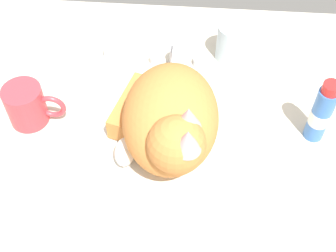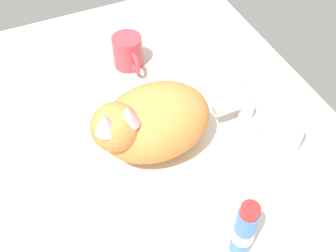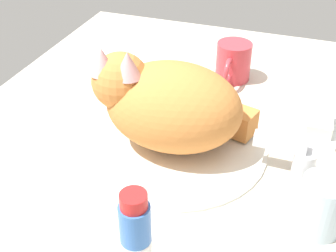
# 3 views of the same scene
# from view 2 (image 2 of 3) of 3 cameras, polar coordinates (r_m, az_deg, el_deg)

# --- Properties ---
(ground_plane) EXTENTS (1.10, 0.83, 0.03)m
(ground_plane) POSITION_cam_2_polar(r_m,az_deg,el_deg) (0.89, -1.59, -3.53)
(ground_plane) COLOR beige
(sink_basin) EXTENTS (0.32, 0.32, 0.01)m
(sink_basin) POSITION_cam_2_polar(r_m,az_deg,el_deg) (0.88, -1.62, -2.75)
(sink_basin) COLOR silver
(sink_basin) RESTS_ON ground_plane
(faucet) EXTENTS (0.12, 0.10, 0.06)m
(faucet) POSITION_cam_2_polar(r_m,az_deg,el_deg) (0.93, 10.10, 2.25)
(faucet) COLOR silver
(faucet) RESTS_ON ground_plane
(cat) EXTENTS (0.20, 0.26, 0.17)m
(cat) POSITION_cam_2_polar(r_m,az_deg,el_deg) (0.81, -2.52, 0.60)
(cat) COLOR #D17F3D
(cat) RESTS_ON sink_basin
(coffee_mug) EXTENTS (0.11, 0.07, 0.08)m
(coffee_mug) POSITION_cam_2_polar(r_m,az_deg,el_deg) (1.04, -5.52, 10.11)
(coffee_mug) COLOR #C63842
(coffee_mug) RESTS_ON ground_plane
(rinse_cup) EXTENTS (0.06, 0.06, 0.08)m
(rinse_cup) POSITION_cam_2_polar(r_m,az_deg,el_deg) (0.88, 16.16, -1.09)
(rinse_cup) COLOR silver
(rinse_cup) RESTS_ON ground_plane
(soap_dish) EXTENTS (0.09, 0.06, 0.01)m
(soap_dish) POSITION_cam_2_polar(r_m,az_deg,el_deg) (1.02, 7.74, 6.47)
(soap_dish) COLOR white
(soap_dish) RESTS_ON ground_plane
(soap_bar) EXTENTS (0.07, 0.04, 0.02)m
(soap_bar) POSITION_cam_2_polar(r_m,az_deg,el_deg) (1.01, 7.85, 7.21)
(soap_bar) COLOR silver
(soap_bar) RESTS_ON soap_dish
(toothpaste_bottle) EXTENTS (0.04, 0.04, 0.14)m
(toothpaste_bottle) POSITION_cam_2_polar(r_m,az_deg,el_deg) (0.71, 10.46, -13.98)
(toothpaste_bottle) COLOR #3870C6
(toothpaste_bottle) RESTS_ON ground_plane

